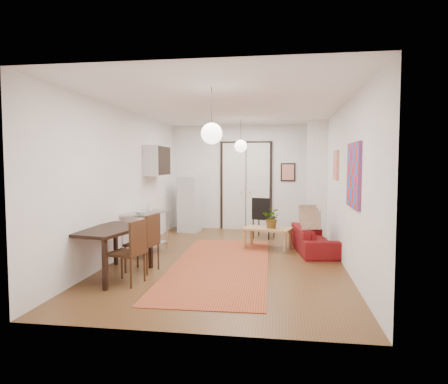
# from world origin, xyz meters

# --- Properties ---
(floor) EXTENTS (7.00, 7.00, 0.00)m
(floor) POSITION_xyz_m (0.00, 0.00, 0.00)
(floor) COLOR brown
(floor) RESTS_ON ground
(ceiling) EXTENTS (4.20, 7.00, 0.02)m
(ceiling) POSITION_xyz_m (0.00, 0.00, 2.90)
(ceiling) COLOR white
(ceiling) RESTS_ON wall_back
(wall_back) EXTENTS (4.20, 0.02, 2.90)m
(wall_back) POSITION_xyz_m (0.00, 3.50, 1.45)
(wall_back) COLOR white
(wall_back) RESTS_ON floor
(wall_front) EXTENTS (4.20, 0.02, 2.90)m
(wall_front) POSITION_xyz_m (0.00, -3.50, 1.45)
(wall_front) COLOR white
(wall_front) RESTS_ON floor
(wall_left) EXTENTS (0.02, 7.00, 2.90)m
(wall_left) POSITION_xyz_m (-2.10, 0.00, 1.45)
(wall_left) COLOR white
(wall_left) RESTS_ON floor
(wall_right) EXTENTS (0.02, 7.00, 2.90)m
(wall_right) POSITION_xyz_m (2.10, 0.00, 1.45)
(wall_right) COLOR white
(wall_right) RESTS_ON floor
(double_doors) EXTENTS (1.44, 0.06, 2.50)m
(double_doors) POSITION_xyz_m (0.00, 3.46, 1.20)
(double_doors) COLOR white
(double_doors) RESTS_ON wall_back
(stub_partition) EXTENTS (0.50, 0.10, 2.90)m
(stub_partition) POSITION_xyz_m (1.85, 2.55, 1.45)
(stub_partition) COLOR white
(stub_partition) RESTS_ON floor
(wall_cabinet) EXTENTS (0.35, 1.00, 0.70)m
(wall_cabinet) POSITION_xyz_m (-1.92, 1.50, 1.90)
(wall_cabinet) COLOR silver
(wall_cabinet) RESTS_ON wall_left
(painting_popart) EXTENTS (0.05, 1.00, 1.00)m
(painting_popart) POSITION_xyz_m (2.08, -1.25, 1.65)
(painting_popart) COLOR red
(painting_popart) RESTS_ON wall_right
(painting_abstract) EXTENTS (0.05, 0.50, 0.60)m
(painting_abstract) POSITION_xyz_m (2.08, 0.80, 1.80)
(painting_abstract) COLOR beige
(painting_abstract) RESTS_ON wall_right
(poster_back) EXTENTS (0.40, 0.03, 0.50)m
(poster_back) POSITION_xyz_m (1.15, 3.47, 1.60)
(poster_back) COLOR red
(poster_back) RESTS_ON wall_back
(print_left) EXTENTS (0.03, 0.44, 0.54)m
(print_left) POSITION_xyz_m (-2.07, 2.00, 1.95)
(print_left) COLOR #A46944
(print_left) RESTS_ON wall_left
(pendant_back) EXTENTS (0.30, 0.30, 0.80)m
(pendant_back) POSITION_xyz_m (0.00, 2.00, 2.25)
(pendant_back) COLOR white
(pendant_back) RESTS_ON ceiling
(pendant_front) EXTENTS (0.30, 0.30, 0.80)m
(pendant_front) POSITION_xyz_m (0.00, -2.00, 2.25)
(pendant_front) COLOR white
(pendant_front) RESTS_ON ceiling
(kilim_rug) EXTENTS (1.81, 4.56, 0.01)m
(kilim_rug) POSITION_xyz_m (-0.10, -0.59, 0.01)
(kilim_rug) COLOR #AA4E2A
(kilim_rug) RESTS_ON floor
(sofa) EXTENTS (0.95, 1.88, 0.53)m
(sofa) POSITION_xyz_m (1.65, 0.82, 0.26)
(sofa) COLOR maroon
(sofa) RESTS_ON floor
(coffee_table) EXTENTS (1.11, 0.80, 0.44)m
(coffee_table) POSITION_xyz_m (0.69, 1.01, 0.39)
(coffee_table) COLOR tan
(coffee_table) RESTS_ON floor
(potted_plant) EXTENTS (0.47, 0.43, 0.43)m
(potted_plant) POSITION_xyz_m (0.79, 1.01, 0.66)
(potted_plant) COLOR #36692F
(potted_plant) RESTS_ON coffee_table
(kitchen_counter) EXTENTS (0.70, 1.17, 0.85)m
(kitchen_counter) POSITION_xyz_m (-1.75, 0.16, 0.54)
(kitchen_counter) COLOR #A5A7AA
(kitchen_counter) RESTS_ON floor
(bowl) EXTENTS (0.26, 0.26, 0.05)m
(bowl) POSITION_xyz_m (-1.75, -0.14, 0.87)
(bowl) COLOR silver
(bowl) RESTS_ON kitchen_counter
(soap_bottle) EXTENTS (0.11, 0.11, 0.18)m
(soap_bottle) POSITION_xyz_m (-1.75, 0.41, 0.94)
(soap_bottle) COLOR teal
(soap_bottle) RESTS_ON kitchen_counter
(fridge) EXTENTS (0.59, 0.59, 1.48)m
(fridge) POSITION_xyz_m (-1.48, 2.88, 0.74)
(fridge) COLOR silver
(fridge) RESTS_ON floor
(dining_table) EXTENTS (1.06, 1.55, 0.79)m
(dining_table) POSITION_xyz_m (-1.75, -1.52, 0.70)
(dining_table) COLOR black
(dining_table) RESTS_ON floor
(dining_chair_near) EXTENTS (0.54, 0.70, 0.98)m
(dining_chair_near) POSITION_xyz_m (-1.35, -1.08, 0.57)
(dining_chair_near) COLOR #3D2213
(dining_chair_near) RESTS_ON floor
(dining_chair_far) EXTENTS (0.54, 0.70, 0.98)m
(dining_chair_far) POSITION_xyz_m (-1.35, -1.78, 0.57)
(dining_chair_far) COLOR #3D2213
(dining_chair_far) RESTS_ON floor
(black_side_chair) EXTENTS (0.57, 0.58, 1.01)m
(black_side_chair) POSITION_xyz_m (0.55, 2.33, 0.59)
(black_side_chair) COLOR black
(black_side_chair) RESTS_ON floor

